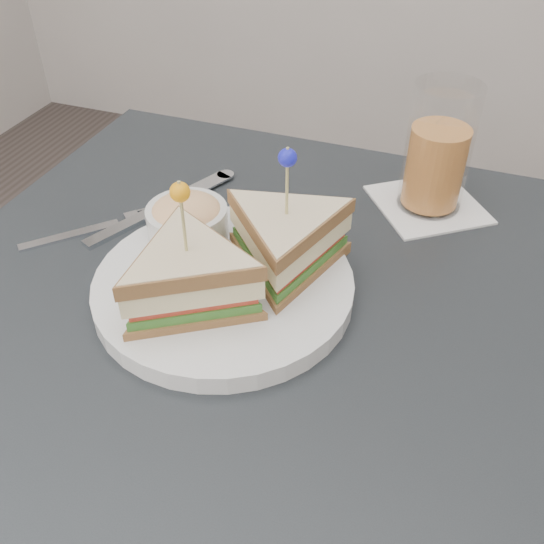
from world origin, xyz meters
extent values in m
cube|color=black|center=(0.00, 0.00, 0.73)|extent=(0.80, 0.80, 0.03)
cylinder|color=black|center=(-0.35, 0.35, 0.36)|extent=(0.04, 0.04, 0.72)
cylinder|color=black|center=(0.35, 0.35, 0.36)|extent=(0.04, 0.04, 0.72)
cylinder|color=silver|center=(-0.05, 0.01, 0.76)|extent=(0.30, 0.30, 0.02)
cylinder|color=silver|center=(-0.05, 0.01, 0.77)|extent=(0.30, 0.30, 0.01)
cylinder|color=tan|center=(-0.06, -0.04, 0.87)|extent=(0.00, 0.00, 0.09)
sphere|color=orange|center=(-0.06, -0.04, 0.91)|extent=(0.02, 0.02, 0.02)
cylinder|color=tan|center=(0.01, 0.06, 0.87)|extent=(0.00, 0.00, 0.09)
sphere|color=#1719AD|center=(0.01, 0.06, 0.91)|extent=(0.02, 0.02, 0.02)
cylinder|color=silver|center=(-0.12, 0.07, 0.79)|extent=(0.10, 0.10, 0.04)
ellipsoid|color=#E0B772|center=(-0.12, 0.07, 0.80)|extent=(0.09, 0.09, 0.04)
cube|color=silver|center=(-0.27, 0.04, 0.75)|extent=(0.10, 0.10, 0.00)
cube|color=silver|center=(-0.22, 0.10, 0.75)|extent=(0.03, 0.03, 0.00)
cube|color=silver|center=(-0.22, 0.08, 0.75)|extent=(0.06, 0.11, 0.01)
cube|color=silver|center=(-0.18, 0.18, 0.76)|extent=(0.08, 0.13, 0.00)
cylinder|color=silver|center=(-0.15, 0.24, 0.76)|extent=(0.03, 0.03, 0.00)
cube|color=silver|center=(0.14, 0.27, 0.75)|extent=(0.19, 0.19, 0.00)
cylinder|color=#BD7335|center=(0.14, 0.27, 0.81)|extent=(0.11, 0.11, 0.10)
cylinder|color=white|center=(0.14, 0.27, 0.84)|extent=(0.12, 0.12, 0.17)
cube|color=white|center=(0.14, 0.29, 0.86)|extent=(0.03, 0.03, 0.02)
cube|color=white|center=(0.13, 0.26, 0.85)|extent=(0.02, 0.02, 0.02)
camera|label=1|loc=(0.18, -0.45, 1.20)|focal=40.00mm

